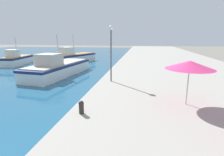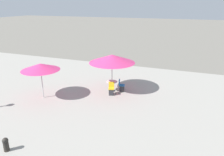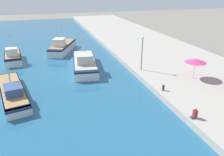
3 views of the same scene
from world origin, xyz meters
name	(u,v)px [view 2 (image 2 of 3)]	position (x,y,z in m)	size (l,w,h in m)	color
cafe_umbrella_pink	(112,59)	(8.93, 12.59, 3.16)	(3.30, 3.30, 2.75)	#B7B7B7
cafe_umbrella_white	(40,67)	(6.06, 16.56, 2.92)	(2.55, 2.55, 2.44)	#B7B7B7
cafe_table	(112,84)	(8.91, 12.59, 1.24)	(0.80, 0.80, 0.74)	#333338
cafe_chair_left	(122,87)	(9.09, 11.89, 1.03)	(0.49, 0.52, 0.91)	#2D2D33
cafe_chair_right	(111,90)	(8.22, 12.37, 1.03)	(0.53, 0.51, 0.91)	#2D2D33
mooring_bollard	(6,144)	(0.72, 14.44, 1.05)	(0.26, 0.26, 0.65)	#2D2823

